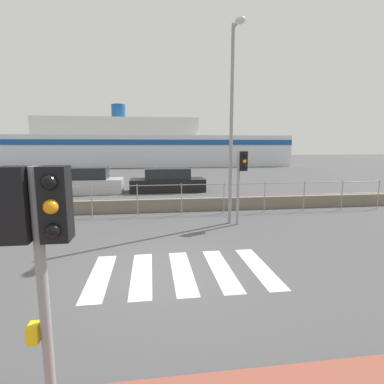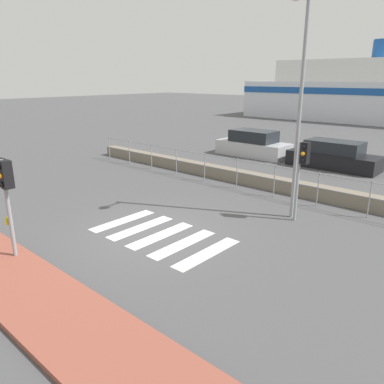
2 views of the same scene
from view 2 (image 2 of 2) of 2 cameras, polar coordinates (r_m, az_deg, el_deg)
ground_plane at (r=11.50m, az=-5.89°, el=-6.16°), size 160.00×160.00×0.00m
sidewalk_brick at (r=9.51m, az=-24.83°, el=-12.59°), size 24.00×1.80×0.12m
crosswalk at (r=11.28m, az=-4.77°, el=-6.58°), size 4.05×2.40×0.01m
seawall at (r=16.24m, az=11.16°, el=1.55°), size 21.71×0.55×0.53m
harbor_fence at (r=15.37m, az=9.60°, el=2.98°), size 19.57×0.04×1.30m
traffic_light_near at (r=10.16m, az=-26.64°, el=1.22°), size 0.58×0.41×2.64m
traffic_light_far at (r=12.25m, az=16.41°, el=4.13°), size 0.34×0.32×2.61m
streetlamp at (r=12.18m, az=15.97°, el=14.72°), size 0.32×1.06×6.81m
parked_car_silver at (r=22.93m, az=9.30°, el=7.11°), size 4.36×1.79×1.53m
parked_car_black at (r=20.78m, az=20.75°, el=5.09°), size 4.54×1.73×1.42m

